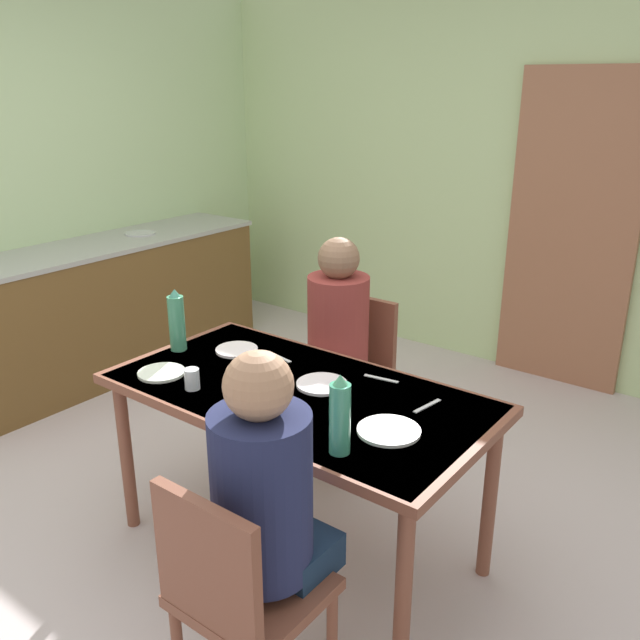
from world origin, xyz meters
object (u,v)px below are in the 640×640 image
object	(u,v)px
kitchen_counter	(106,307)
person_far_diner	(336,326)
chair_near_diner	(237,593)
person_near_diner	(265,489)
water_bottle_green_near	(177,321)
water_bottle_green_far	(340,416)
chair_far_diner	(351,371)
serving_bowl_center	(259,380)
dining_table	(297,406)

from	to	relation	value
kitchen_counter	person_far_diner	xyz separation A→B (m)	(2.00, -0.08, 0.33)
kitchen_counter	chair_near_diner	world-z (taller)	kitchen_counter
chair_near_diner	person_near_diner	distance (m)	0.31
kitchen_counter	water_bottle_green_near	bearing A→B (deg)	-24.17
chair_near_diner	water_bottle_green_far	bearing A→B (deg)	86.71
chair_far_diner	person_near_diner	distance (m)	1.54
chair_near_diner	water_bottle_green_near	distance (m)	1.37
chair_near_diner	person_near_diner	world-z (taller)	person_near_diner
person_far_diner	serving_bowl_center	bearing A→B (deg)	99.83
kitchen_counter	water_bottle_green_far	bearing A→B (deg)	-20.22
chair_far_diner	water_bottle_green_far	distance (m)	1.29
dining_table	serving_bowl_center	size ratio (longest dim) A/B	9.09
chair_far_diner	person_near_diner	world-z (taller)	person_near_diner
chair_near_diner	water_bottle_green_near	bearing A→B (deg)	145.00
dining_table	chair_far_diner	distance (m)	0.82
dining_table	chair_far_diner	bearing A→B (deg)	108.79
chair_near_diner	serving_bowl_center	size ratio (longest dim) A/B	5.12
dining_table	person_far_diner	bearing A→B (deg)	112.54
person_near_diner	chair_near_diner	bearing A→B (deg)	-90.00
person_near_diner	serving_bowl_center	bearing A→B (deg)	133.41
person_near_diner	water_bottle_green_near	world-z (taller)	person_near_diner
water_bottle_green_far	chair_near_diner	bearing A→B (deg)	-93.29
dining_table	chair_near_diner	bearing A→B (deg)	-63.11
chair_far_diner	water_bottle_green_near	size ratio (longest dim) A/B	3.02
person_near_diner	water_bottle_green_far	bearing A→B (deg)	85.39
chair_far_diner	chair_near_diner	bearing A→B (deg)	112.96
chair_far_diner	serving_bowl_center	world-z (taller)	chair_far_diner
dining_table	chair_near_diner	size ratio (longest dim) A/B	1.78
chair_far_diner	person_far_diner	world-z (taller)	person_far_diner
person_far_diner	serving_bowl_center	xyz separation A→B (m)	(0.12, -0.69, 0.00)
chair_near_diner	chair_far_diner	distance (m)	1.64
water_bottle_green_near	serving_bowl_center	xyz separation A→B (m)	(0.56, -0.07, -0.11)
person_near_diner	water_bottle_green_near	distance (m)	1.25
water_bottle_green_far	serving_bowl_center	size ratio (longest dim) A/B	1.64
person_far_diner	dining_table	bearing A→B (deg)	112.54
serving_bowl_center	person_near_diner	bearing A→B (deg)	-46.59
person_near_diner	serving_bowl_center	size ratio (longest dim) A/B	4.53
chair_far_diner	dining_table	bearing A→B (deg)	108.79
water_bottle_green_near	water_bottle_green_far	bearing A→B (deg)	-14.29
chair_far_diner	serving_bowl_center	bearing A→B (deg)	98.23
serving_bowl_center	chair_near_diner	bearing A→B (deg)	-52.83
dining_table	water_bottle_green_far	bearing A→B (deg)	-34.58
kitchen_counter	serving_bowl_center	distance (m)	2.27
chair_far_diner	person_near_diner	size ratio (longest dim) A/B	1.13
kitchen_counter	person_near_diner	bearing A→B (deg)	-26.56
chair_far_diner	person_far_diner	size ratio (longest dim) A/B	1.13
dining_table	serving_bowl_center	world-z (taller)	serving_bowl_center
kitchen_counter	water_bottle_green_near	xyz separation A→B (m)	(1.56, -0.70, 0.44)
dining_table	water_bottle_green_far	world-z (taller)	water_bottle_green_far
kitchen_counter	dining_table	bearing A→B (deg)	-17.22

